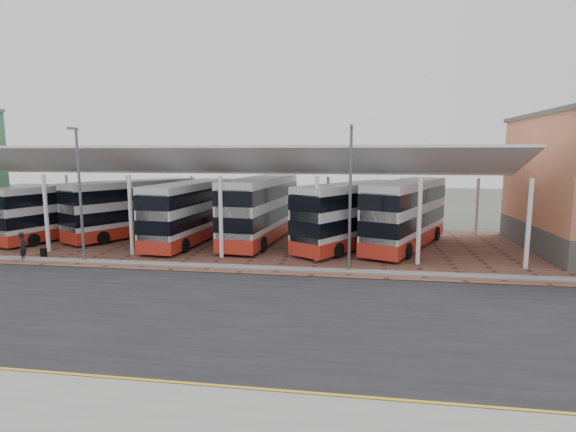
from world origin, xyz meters
name	(u,v)px	position (x,y,z in m)	size (l,w,h in m)	color
ground	(299,309)	(0.00, 0.00, 0.00)	(140.00, 140.00, 0.00)	#4C4E49
road	(296,317)	(0.00, -1.00, 0.01)	(120.00, 14.00, 0.02)	black
forecourt	(350,247)	(2.00, 13.00, 0.03)	(72.00, 16.00, 0.06)	brown
north_kerb	(313,270)	(0.00, 6.20, 0.07)	(120.00, 0.80, 0.14)	slate
yellow_line_near	(267,395)	(0.00, -7.00, 0.03)	(120.00, 0.12, 0.01)	gold
yellow_line_far	(269,390)	(0.00, -6.70, 0.03)	(120.00, 0.12, 0.01)	gold
canopy	(242,164)	(-6.00, 13.94, 5.80)	(37.00, 11.63, 7.07)	white
lamp_west	(80,191)	(-14.00, 6.27, 4.36)	(0.16, 0.90, 8.07)	#585A5F
lamp_east	(350,194)	(2.00, 6.27, 4.36)	(0.16, 0.90, 8.07)	#585A5F
bus_0	(61,211)	(-20.28, 13.19, 2.12)	(5.20, 10.28, 4.14)	silver
bus_1	(133,209)	(-15.05, 14.66, 2.24)	(7.30, 10.52, 4.39)	silver
bus_2	(190,213)	(-9.72, 12.95, 2.26)	(3.37, 10.90, 4.42)	silver
bus_3	(261,210)	(-4.64, 14.19, 2.42)	(3.87, 11.75, 4.75)	silver
bus_4	(352,215)	(2.08, 12.99, 2.28)	(7.88, 10.51, 4.47)	silver
bus_5	(406,214)	(5.82, 13.57, 2.36)	(6.82, 11.34, 4.63)	silver
pedestrian	(23,246)	(-17.83, 6.00, 0.93)	(0.63, 0.42, 1.74)	black
suitcase	(44,253)	(-17.15, 6.87, 0.34)	(0.33, 0.23, 0.56)	black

